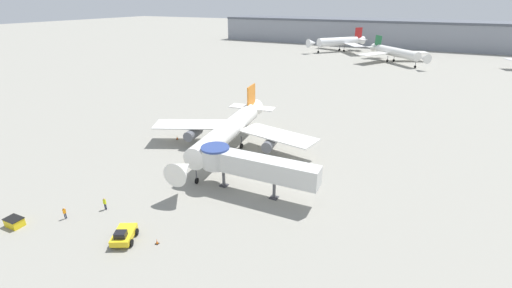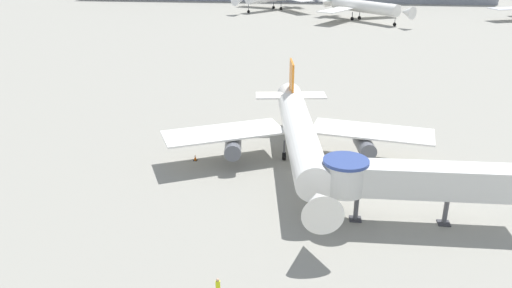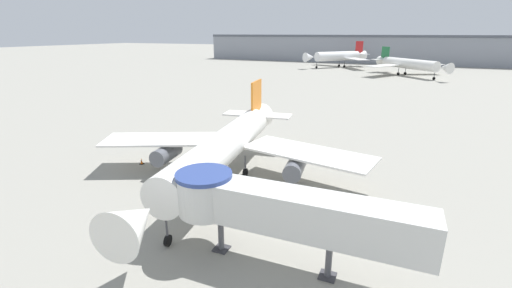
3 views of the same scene
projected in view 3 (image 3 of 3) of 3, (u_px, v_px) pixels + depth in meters
The scene contains 7 objects.
ground_plane at pixel (226, 184), 36.90m from camera, with size 800.00×800.00×0.00m, color gray.
main_airplane at pixel (225, 147), 36.23m from camera, with size 31.54×32.84×9.46m.
jet_bridge at pixel (275, 208), 22.94m from camera, with size 17.45×4.09×6.04m.
traffic_cone_port_wing at pixel (142, 161), 42.43m from camera, with size 0.47×0.47×0.77m.
background_jet_green_tail at pixel (408, 64), 127.88m from camera, with size 28.81×29.88×10.18m.
background_jet_red_tail at pixel (339, 56), 159.16m from camera, with size 29.09×30.09×11.71m.
terminal_building at pixel (357, 48), 191.44m from camera, with size 169.10×28.42×14.45m.
Camera 3 is at (16.70, -29.49, 15.57)m, focal length 24.00 mm.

